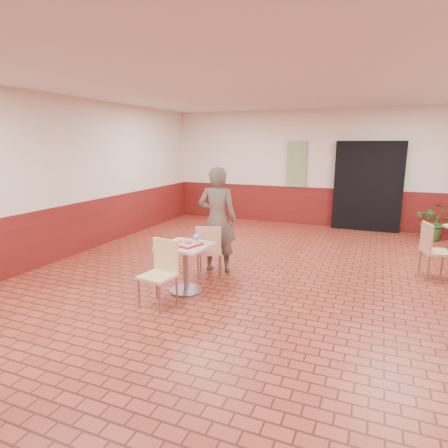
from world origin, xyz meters
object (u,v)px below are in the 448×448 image
at_px(long_john_donut, 188,242).
at_px(potted_plant, 434,221).
at_px(main_table, 186,260).
at_px(customer, 218,220).
at_px(chair_main_front, 161,269).
at_px(paper_cup, 196,238).
at_px(ring_donut, 179,240).
at_px(serving_tray, 185,244).
at_px(chair_second_left, 433,247).
at_px(chair_main_back, 209,248).

bearing_deg(long_john_donut, potted_plant, 52.41).
relative_size(main_table, potted_plant, 0.83).
distance_m(customer, potted_plant, 5.26).
relative_size(chair_main_front, paper_cup, 8.87).
bearing_deg(ring_donut, long_john_donut, -16.44).
bearing_deg(chair_main_front, potted_plant, 62.64).
distance_m(serving_tray, chair_second_left, 3.98).
relative_size(ring_donut, paper_cup, 0.92).
bearing_deg(paper_cup, ring_donut, -164.45).
distance_m(main_table, potted_plant, 6.07).
bearing_deg(ring_donut, potted_plant, 50.89).
bearing_deg(chair_main_front, ring_donut, 101.93).
bearing_deg(serving_tray, main_table, -90.00).
xyz_separation_m(chair_main_front, long_john_donut, (0.13, 0.53, 0.26)).
bearing_deg(chair_second_left, paper_cup, 104.96).
relative_size(main_table, long_john_donut, 4.38).
xyz_separation_m(chair_main_back, serving_tray, (-0.06, -0.69, 0.24)).
xyz_separation_m(main_table, paper_cup, (0.12, 0.11, 0.31)).
xyz_separation_m(serving_tray, ring_donut, (-0.12, 0.05, 0.03)).
distance_m(main_table, paper_cup, 0.35).
height_order(chair_main_front, customer, customer).
height_order(customer, ring_donut, customer).
bearing_deg(paper_cup, chair_second_left, 30.55).
height_order(main_table, ring_donut, ring_donut).
xyz_separation_m(chair_main_back, long_john_donut, (-0.01, -0.70, 0.28)).
xyz_separation_m(paper_cup, chair_second_left, (3.28, 1.94, -0.29)).
bearing_deg(potted_plant, chair_second_left, -96.85).
distance_m(customer, long_john_donut, 1.04).
xyz_separation_m(main_table, chair_main_front, (-0.09, -0.53, 0.02)).
distance_m(chair_main_front, customer, 1.62).
bearing_deg(chair_main_front, serving_tray, 89.04).
distance_m(serving_tray, long_john_donut, 0.06).
bearing_deg(customer, ring_donut, 69.52).
distance_m(chair_second_left, potted_plant, 2.75).
bearing_deg(potted_plant, main_table, -127.93).
height_order(serving_tray, ring_donut, ring_donut).
bearing_deg(potted_plant, chair_main_back, -131.89).
distance_m(long_john_donut, chair_second_left, 3.94).
xyz_separation_m(customer, ring_donut, (-0.19, -0.98, -0.14)).
bearing_deg(chair_main_front, long_john_donut, 84.37).
height_order(main_table, potted_plant, potted_plant).
distance_m(chair_main_front, long_john_donut, 0.60).
xyz_separation_m(main_table, potted_plant, (3.73, 4.78, -0.05)).
relative_size(paper_cup, chair_second_left, 0.11).
height_order(paper_cup, chair_second_left, chair_second_left).
xyz_separation_m(main_table, long_john_donut, (0.04, -0.00, 0.28)).
relative_size(paper_cup, potted_plant, 0.12).
bearing_deg(customer, chair_main_front, 74.81).
relative_size(customer, paper_cup, 17.72).
height_order(ring_donut, chair_second_left, chair_second_left).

